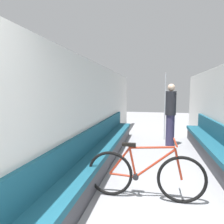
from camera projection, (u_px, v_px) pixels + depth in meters
wall_left at (92, 113)px, 4.40m from camera, size 0.10×10.44×2.23m
bench_seat_row_left at (101, 153)px, 4.29m from camera, size 0.43×6.25×0.86m
bicycle at (144, 175)px, 2.95m from camera, size 1.75×0.46×0.90m
grab_pole_near at (165, 107)px, 6.62m from camera, size 0.08×0.08×2.21m
passenger_standing at (171, 114)px, 5.82m from camera, size 0.30×0.30×1.82m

